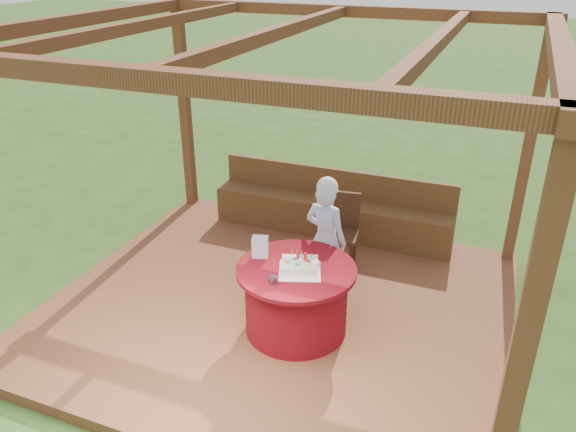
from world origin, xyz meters
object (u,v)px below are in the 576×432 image
(bench, at_px, (331,213))
(table, at_px, (296,298))
(elderly_woman, at_px, (326,237))
(drinking_glass, at_px, (272,280))
(birthday_cake, at_px, (300,266))
(gift_bag, at_px, (260,247))
(chair, at_px, (341,227))

(bench, relative_size, table, 2.73)
(table, relative_size, elderly_woman, 0.84)
(table, xyz_separation_m, drinking_glass, (-0.10, -0.33, 0.37))
(bench, bearing_deg, elderly_woman, -74.96)
(bench, xyz_separation_m, table, (0.32, -2.05, 0.08))
(table, bearing_deg, elderly_woman, 85.85)
(birthday_cake, height_order, gift_bag, gift_bag)
(birthday_cake, distance_m, gift_bag, 0.45)
(bench, relative_size, drinking_glass, 34.92)
(birthday_cake, bearing_deg, gift_bag, 166.20)
(bench, xyz_separation_m, elderly_woman, (0.37, -1.36, 0.39))
(table, xyz_separation_m, gift_bag, (-0.39, 0.07, 0.44))
(bench, height_order, gift_bag, gift_bag)
(bench, xyz_separation_m, birthday_cake, (0.36, -2.09, 0.46))
(table, relative_size, drinking_glass, 12.81)
(chair, relative_size, elderly_woman, 0.65)
(chair, bearing_deg, birthday_cake, -88.63)
(chair, relative_size, gift_bag, 4.10)
(bench, distance_m, chair, 0.81)
(gift_bag, bearing_deg, bench, 72.57)
(chair, height_order, gift_bag, gift_bag)
(table, relative_size, birthday_cake, 2.33)
(gift_bag, bearing_deg, drinking_glass, -69.16)
(table, distance_m, chair, 1.35)
(chair, bearing_deg, drinking_glass, -93.94)
(drinking_glass, bearing_deg, bench, 95.18)
(bench, distance_m, elderly_woman, 1.46)
(birthday_cake, bearing_deg, elderly_woman, 89.86)
(elderly_woman, distance_m, gift_bag, 0.77)
(chair, bearing_deg, gift_bag, -107.52)
(elderly_woman, xyz_separation_m, gift_bag, (-0.44, -0.62, 0.12))
(table, height_order, drinking_glass, drinking_glass)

